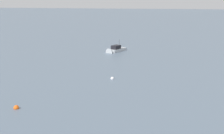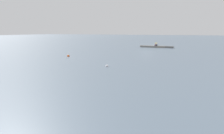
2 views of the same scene
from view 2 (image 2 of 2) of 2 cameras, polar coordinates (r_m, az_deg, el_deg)
The scene contains 7 objects.
ground_plane at distance 59.89m, azimuth 10.33°, elevation 4.37°, with size 500.00×500.00×0.00m, color slate.
seawall_pier at distance 77.46m, azimuth 13.15°, elevation 5.94°, with size 12.99×1.44×0.70m.
person_seated_dark_left at distance 77.27m, azimuth 13.21°, elevation 6.37°, with size 0.48×0.66×0.73m.
person_seated_maroon_right at distance 77.32m, azimuth 12.80°, elevation 6.39°, with size 0.48×0.66×0.73m.
umbrella_open_yellow at distance 77.35m, azimuth 13.06°, elevation 7.02°, with size 1.24×1.24×1.27m.
mooring_buoy_mid at distance 35.08m, azimuth -1.52°, elevation 0.25°, with size 0.55×0.55×0.55m.
mooring_buoy_far at distance 50.23m, azimuth -12.90°, elevation 3.19°, with size 0.65×0.65×0.65m.
Camera 2 is at (-12.32, 58.25, 6.49)m, focal length 30.64 mm.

